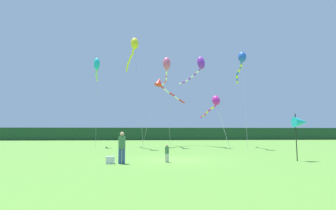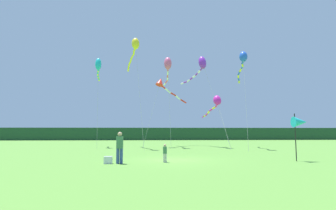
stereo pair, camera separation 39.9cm
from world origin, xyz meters
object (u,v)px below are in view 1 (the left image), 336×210
(kite_blue, at_px, (241,61))
(kite_magenta, at_px, (214,103))
(cooler_box, at_px, (110,160))
(kite_rainbow, at_px, (167,66))
(person_child, at_px, (167,152))
(banner_flag_pole, at_px, (301,122))
(kite_red, at_px, (162,85))
(person_adult, at_px, (122,146))
(kite_yellow, at_px, (134,47))
(kite_cyan, at_px, (97,66))
(kite_purple, at_px, (200,65))

(kite_blue, bearing_deg, kite_magenta, 140.96)
(cooler_box, relative_size, kite_rainbow, 0.04)
(person_child, xyz_separation_m, banner_flag_pole, (8.69, 0.15, 1.84))
(kite_red, distance_m, kite_magenta, 7.04)
(person_adult, height_order, kite_red, kite_red)
(kite_yellow, xyz_separation_m, kite_magenta, (9.60, 0.97, -6.25))
(kite_red, relative_size, kite_rainbow, 0.79)
(kite_yellow, xyz_separation_m, kite_blue, (12.26, -1.19, -1.62))
(cooler_box, height_order, kite_cyan, kite_cyan)
(kite_rainbow, bearing_deg, kite_yellow, -152.70)
(kite_yellow, height_order, kite_red, kite_yellow)
(cooler_box, xyz_separation_m, kite_red, (4.06, 17.75, 7.59))
(person_adult, bearing_deg, kite_cyan, 105.13)
(kite_yellow, relative_size, kite_blue, 1.16)
(banner_flag_pole, xyz_separation_m, kite_red, (-7.97, 17.17, 5.35))
(kite_blue, distance_m, kite_purple, 6.47)
(person_child, distance_m, kite_cyan, 20.75)
(banner_flag_pole, bearing_deg, kite_magenta, 97.12)
(banner_flag_pole, bearing_deg, kite_red, 114.91)
(cooler_box, distance_m, kite_magenta, 19.12)
(kite_red, distance_m, kite_rainbow, 2.58)
(kite_cyan, bearing_deg, kite_blue, -13.88)
(person_child, height_order, kite_red, kite_red)
(kite_yellow, distance_m, kite_red, 6.11)
(kite_rainbow, relative_size, kite_magenta, 1.31)
(cooler_box, relative_size, kite_red, 0.05)
(banner_flag_pole, distance_m, kite_red, 19.67)
(person_child, distance_m, kite_magenta, 17.08)
(kite_red, bearing_deg, kite_rainbow, -69.74)
(person_adult, relative_size, banner_flag_pole, 0.61)
(cooler_box, height_order, kite_red, kite_red)
(person_child, distance_m, kite_blue, 18.44)
(person_child, xyz_separation_m, kite_rainbow, (1.20, 16.00, 9.36))
(kite_purple, bearing_deg, kite_yellow, -154.70)
(kite_yellow, bearing_deg, kite_purple, 25.30)
(kite_rainbow, distance_m, kite_purple, 5.01)
(banner_flag_pole, distance_m, kite_magenta, 15.16)
(kite_blue, bearing_deg, banner_flag_pole, -93.71)
(cooler_box, bearing_deg, kite_yellow, 87.66)
(kite_magenta, relative_size, kite_cyan, 0.76)
(person_adult, height_order, kite_cyan, kite_cyan)
(cooler_box, xyz_separation_m, kite_rainbow, (4.54, 16.43, 9.76))
(cooler_box, distance_m, banner_flag_pole, 12.25)
(kite_cyan, bearing_deg, banner_flag_pole, -46.23)
(person_child, distance_m, kite_red, 18.77)
(cooler_box, bearing_deg, person_adult, -5.67)
(banner_flag_pole, xyz_separation_m, kite_purple, (-2.94, 17.83, 8.23))
(kite_magenta, bearing_deg, kite_blue, -39.04)
(banner_flag_pole, distance_m, kite_purple, 19.85)
(person_adult, distance_m, kite_yellow, 17.88)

